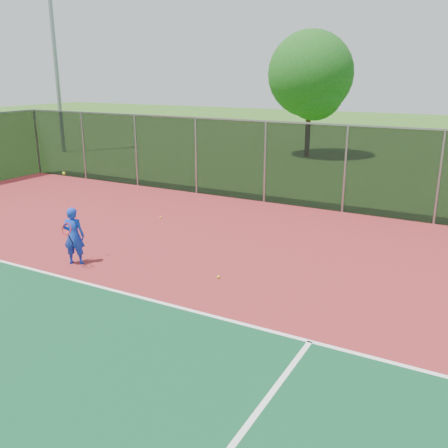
% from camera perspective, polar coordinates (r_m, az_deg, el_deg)
% --- Properties ---
extents(ground, '(120.00, 120.00, 0.00)m').
position_cam_1_polar(ground, '(8.04, -12.47, -19.13)').
color(ground, '#2B5A19').
rests_on(ground, ground).
extents(court_apron, '(30.00, 20.00, 0.02)m').
position_cam_1_polar(court_apron, '(9.36, -4.25, -13.08)').
color(court_apron, maroon).
rests_on(court_apron, ground).
extents(fence_back, '(30.00, 0.06, 3.03)m').
position_cam_1_polar(fence_back, '(17.63, 13.68, 6.20)').
color(fence_back, black).
rests_on(fence_back, court_apron).
extents(tennis_player, '(0.64, 0.69, 2.33)m').
position_cam_1_polar(tennis_player, '(13.08, -16.80, -1.29)').
color(tennis_player, '#1435BD').
rests_on(tennis_player, court_apron).
extents(practice_ball_1, '(0.07, 0.07, 0.07)m').
position_cam_1_polar(practice_ball_1, '(11.86, -0.64, -6.06)').
color(practice_ball_1, yellow).
rests_on(practice_ball_1, court_apron).
extents(practice_ball_2, '(0.07, 0.07, 0.07)m').
position_cam_1_polar(practice_ball_2, '(16.80, -7.27, 0.74)').
color(practice_ball_2, yellow).
rests_on(practice_ball_2, court_apron).
extents(floodlight_nw, '(0.90, 0.40, 11.20)m').
position_cam_1_polar(floodlight_nw, '(32.57, -18.86, 18.96)').
color(floodlight_nw, gray).
rests_on(floodlight_nw, ground).
extents(tree_back_left, '(4.80, 4.80, 7.05)m').
position_cam_1_polar(tree_back_left, '(29.57, 9.97, 16.11)').
color(tree_back_left, '#321F12').
rests_on(tree_back_left, ground).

